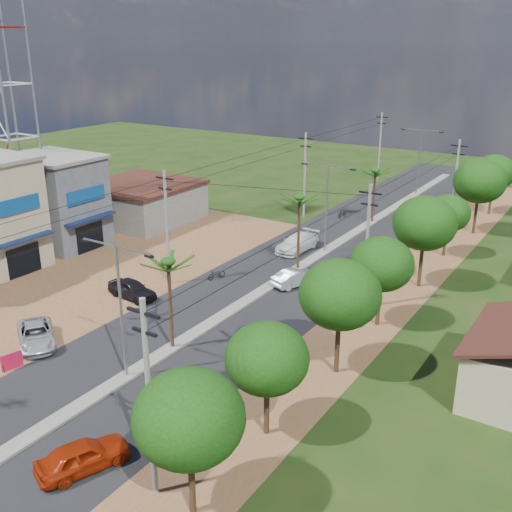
# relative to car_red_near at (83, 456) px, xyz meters

# --- Properties ---
(ground) EXTENTS (160.00, 160.00, 0.00)m
(ground) POSITION_rel_car_red_near_xyz_m (-3.84, 6.63, -0.71)
(ground) COLOR black
(ground) RESTS_ON ground
(road) EXTENTS (12.00, 110.00, 0.04)m
(road) POSITION_rel_car_red_near_xyz_m (-3.84, 21.63, -0.69)
(road) COLOR black
(road) RESTS_ON ground
(median) EXTENTS (1.00, 90.00, 0.18)m
(median) POSITION_rel_car_red_near_xyz_m (-3.84, 24.63, -0.62)
(median) COLOR #605E56
(median) RESTS_ON ground
(dirt_lot_west) EXTENTS (18.00, 46.00, 0.04)m
(dirt_lot_west) POSITION_rel_car_red_near_xyz_m (-18.84, 14.63, -0.69)
(dirt_lot_west) COLOR brown
(dirt_lot_west) RESTS_ON ground
(dirt_shoulder_east) EXTENTS (5.00, 90.00, 0.03)m
(dirt_shoulder_east) POSITION_rel_car_red_near_xyz_m (4.66, 21.63, -0.69)
(dirt_shoulder_east) COLOR brown
(dirt_shoulder_east) RESTS_ON ground
(shophouse_grey) EXTENTS (9.00, 6.40, 8.30)m
(shophouse_grey) POSITION_rel_car_red_near_xyz_m (-25.82, 20.63, 3.45)
(shophouse_grey) COLOR #47494E
(shophouse_grey) RESTS_ON ground
(low_shed) EXTENTS (10.40, 10.40, 3.95)m
(low_shed) POSITION_rel_car_red_near_xyz_m (-24.84, 30.63, 1.26)
(low_shed) COLOR #605E56
(low_shed) RESTS_ON ground
(tree_east_a) EXTENTS (4.40, 4.40, 6.37)m
(tree_east_a) POSITION_rel_car_red_near_xyz_m (5.66, 0.63, 3.78)
(tree_east_a) COLOR black
(tree_east_a) RESTS_ON ground
(tree_east_b) EXTENTS (4.00, 4.00, 5.83)m
(tree_east_b) POSITION_rel_car_red_near_xyz_m (5.46, 6.63, 3.41)
(tree_east_b) COLOR black
(tree_east_b) RESTS_ON ground
(tree_east_c) EXTENTS (4.60, 4.60, 6.83)m
(tree_east_c) POSITION_rel_car_red_near_xyz_m (5.86, 13.63, 4.16)
(tree_east_c) COLOR black
(tree_east_c) RESTS_ON ground
(tree_east_d) EXTENTS (4.20, 4.20, 6.13)m
(tree_east_d) POSITION_rel_car_red_near_xyz_m (5.56, 20.63, 3.63)
(tree_east_d) COLOR black
(tree_east_d) RESTS_ON ground
(tree_east_e) EXTENTS (4.80, 4.80, 7.14)m
(tree_east_e) POSITION_rel_car_red_near_xyz_m (5.76, 28.63, 4.38)
(tree_east_e) COLOR black
(tree_east_e) RESTS_ON ground
(tree_east_f) EXTENTS (3.80, 3.80, 5.52)m
(tree_east_f) POSITION_rel_car_red_near_xyz_m (5.36, 36.63, 3.18)
(tree_east_f) COLOR black
(tree_east_f) RESTS_ON ground
(tree_east_g) EXTENTS (5.00, 5.00, 7.38)m
(tree_east_g) POSITION_rel_car_red_near_xyz_m (5.96, 44.63, 4.53)
(tree_east_g) COLOR black
(tree_east_g) RESTS_ON ground
(tree_east_h) EXTENTS (4.40, 4.40, 6.52)m
(tree_east_h) POSITION_rel_car_red_near_xyz_m (5.66, 52.63, 3.93)
(tree_east_h) COLOR black
(tree_east_h) RESTS_ON ground
(palm_median_near) EXTENTS (2.00, 2.00, 6.15)m
(palm_median_near) POSITION_rel_car_red_near_xyz_m (-3.84, 10.63, 4.83)
(palm_median_near) COLOR black
(palm_median_near) RESTS_ON ground
(palm_median_mid) EXTENTS (2.00, 2.00, 6.55)m
(palm_median_mid) POSITION_rel_car_red_near_xyz_m (-3.84, 26.63, 5.19)
(palm_median_mid) COLOR black
(palm_median_mid) RESTS_ON ground
(palm_median_far) EXTENTS (2.00, 2.00, 5.85)m
(palm_median_far) POSITION_rel_car_red_near_xyz_m (-3.84, 42.63, 4.55)
(palm_median_far) COLOR black
(palm_median_far) RESTS_ON ground
(streetlight_near) EXTENTS (5.10, 0.18, 8.00)m
(streetlight_near) POSITION_rel_car_red_near_xyz_m (-3.84, 6.63, 4.08)
(streetlight_near) COLOR gray
(streetlight_near) RESTS_ON ground
(streetlight_mid) EXTENTS (5.10, 0.18, 8.00)m
(streetlight_mid) POSITION_rel_car_red_near_xyz_m (-3.84, 31.63, 4.08)
(streetlight_mid) COLOR gray
(streetlight_mid) RESTS_ON ground
(streetlight_far) EXTENTS (5.10, 0.18, 8.00)m
(streetlight_far) POSITION_rel_car_red_near_xyz_m (-3.84, 56.63, 4.08)
(streetlight_far) COLOR gray
(streetlight_far) RESTS_ON ground
(utility_pole_w_b) EXTENTS (1.60, 0.24, 9.00)m
(utility_pole_w_b) POSITION_rel_car_red_near_xyz_m (-10.84, 18.63, 4.05)
(utility_pole_w_b) COLOR #605E56
(utility_pole_w_b) RESTS_ON ground
(utility_pole_w_c) EXTENTS (1.60, 0.24, 9.00)m
(utility_pole_w_c) POSITION_rel_car_red_near_xyz_m (-10.84, 40.63, 4.05)
(utility_pole_w_c) COLOR #605E56
(utility_pole_w_c) RESTS_ON ground
(utility_pole_w_d) EXTENTS (1.60, 0.24, 9.00)m
(utility_pole_w_d) POSITION_rel_car_red_near_xyz_m (-10.84, 61.63, 4.05)
(utility_pole_w_d) COLOR #605E56
(utility_pole_w_d) RESTS_ON ground
(utility_pole_e_a) EXTENTS (1.60, 0.24, 9.00)m
(utility_pole_e_a) POSITION_rel_car_red_near_xyz_m (3.66, 0.63, 4.05)
(utility_pole_e_a) COLOR #605E56
(utility_pole_e_a) RESTS_ON ground
(utility_pole_e_b) EXTENTS (1.60, 0.24, 9.00)m
(utility_pole_e_b) POSITION_rel_car_red_near_xyz_m (3.66, 22.63, 4.05)
(utility_pole_e_b) COLOR #605E56
(utility_pole_e_b) RESTS_ON ground
(utility_pole_e_c) EXTENTS (1.60, 0.24, 9.00)m
(utility_pole_e_c) POSITION_rel_car_red_near_xyz_m (3.66, 44.63, 4.05)
(utility_pole_e_c) COLOR #605E56
(utility_pole_e_c) RESTS_ON ground
(car_red_near) EXTENTS (3.05, 4.47, 1.41)m
(car_red_near) POSITION_rel_car_red_near_xyz_m (0.00, 0.00, 0.00)
(car_red_near) COLOR maroon
(car_red_near) RESTS_ON ground
(car_silver_mid) EXTENTS (2.71, 4.18, 1.30)m
(car_silver_mid) POSITION_rel_car_red_near_xyz_m (-2.34, 23.54, -0.06)
(car_silver_mid) COLOR #A3A7AB
(car_silver_mid) RESTS_ON ground
(car_white_far) EXTENTS (2.36, 5.20, 1.48)m
(car_white_far) POSITION_rel_car_red_near_xyz_m (-6.17, 30.71, 0.03)
(car_white_far) COLOR silver
(car_white_far) RESTS_ON ground
(car_parked_silver) EXTENTS (5.01, 4.37, 1.28)m
(car_parked_silver) POSITION_rel_car_red_near_xyz_m (-11.34, 6.44, -0.07)
(car_parked_silver) COLOR #A3A7AB
(car_parked_silver) RESTS_ON ground
(car_parked_dark) EXTENTS (4.22, 2.01, 1.39)m
(car_parked_dark) POSITION_rel_car_red_near_xyz_m (-11.34, 14.97, -0.01)
(car_parked_dark) COLOR black
(car_parked_dark) RESTS_ON ground
(moto_rider_east) EXTENTS (1.16, 1.72, 0.86)m
(moto_rider_east) POSITION_rel_car_red_near_xyz_m (-0.88, 6.87, -0.28)
(moto_rider_east) COLOR black
(moto_rider_east) RESTS_ON ground
(moto_rider_west_a) EXTENTS (1.07, 1.70, 0.84)m
(moto_rider_west_a) POSITION_rel_car_red_near_xyz_m (-8.26, 21.28, -0.28)
(moto_rider_west_a) COLOR black
(moto_rider_west_a) RESTS_ON ground
(moto_rider_west_b) EXTENTS (0.68, 1.67, 0.97)m
(moto_rider_west_b) POSITION_rel_car_red_near_xyz_m (-7.23, 42.62, -0.22)
(moto_rider_west_b) COLOR black
(moto_rider_west_b) RESTS_ON ground
(roadside_sign) EXTENTS (0.39, 1.23, 1.04)m
(roadside_sign) POSITION_rel_car_red_near_xyz_m (-10.12, 3.76, -0.19)
(roadside_sign) COLOR #B21032
(roadside_sign) RESTS_ON ground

